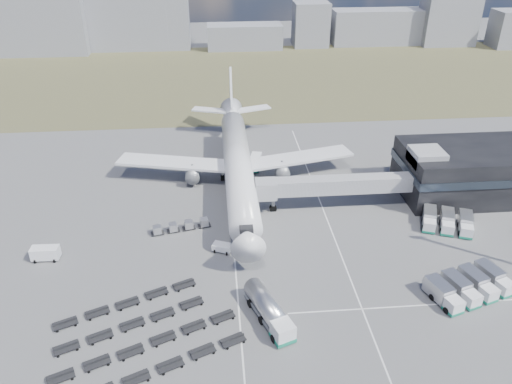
{
  "coord_description": "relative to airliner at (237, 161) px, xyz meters",
  "views": [
    {
      "loc": [
        -4.24,
        -61.51,
        50.78
      ],
      "look_at": [
        2.92,
        20.99,
        4.0
      ],
      "focal_mm": 35.0,
      "sensor_mm": 36.0,
      "label": 1
    }
  ],
  "objects": [
    {
      "name": "jet_bridge",
      "position": [
        15.9,
        -11.95,
        -0.24
      ],
      "size": [
        30.3,
        3.8,
        7.05
      ],
      "color": "#939399",
      "rests_on": "ground"
    },
    {
      "name": "service_trucks_near",
      "position": [
        32.86,
        -38.45,
        -3.83
      ],
      "size": [
        13.55,
        10.04,
        2.69
      ],
      "rotation": [
        0.0,
        0.0,
        0.31
      ],
      "color": "white",
      "rests_on": "ground"
    },
    {
      "name": "terminal",
      "position": [
        47.77,
        -8.41,
        -0.04
      ],
      "size": [
        30.4,
        16.4,
        11.0
      ],
      "color": "black",
      "rests_on": "ground"
    },
    {
      "name": "fuel_tanker",
      "position": [
        2.13,
        -41.45,
        -3.48
      ],
      "size": [
        6.54,
        11.47,
        3.62
      ],
      "rotation": [
        0.0,
        0.0,
        0.35
      ],
      "color": "white",
      "rests_on": "ground"
    },
    {
      "name": "grass_strip",
      "position": [
        0.0,
        77.62,
        -5.29
      ],
      "size": [
        420.0,
        90.0,
        0.01
      ],
      "primitive_type": "cube",
      "color": "#48422B",
      "rests_on": "ground"
    },
    {
      "name": "catering_truck",
      "position": [
        4.33,
        6.84,
        -3.96
      ],
      "size": [
        3.66,
        6.06,
        2.6
      ],
      "rotation": [
        0.0,
        0.0,
        -0.25
      ],
      "color": "white",
      "rests_on": "ground"
    },
    {
      "name": "pushback_tug",
      "position": [
        -4.0,
        -24.38,
        -4.57
      ],
      "size": [
        3.6,
        2.85,
        1.44
      ],
      "primitive_type": "cube",
      "rotation": [
        0.0,
        0.0,
        -0.39
      ],
      "color": "white",
      "rests_on": "ground"
    },
    {
      "name": "lane_markings",
      "position": [
        9.77,
        -29.38,
        -5.29
      ],
      "size": [
        47.12,
        110.0,
        0.01
      ],
      "color": "silver",
      "rests_on": "ground"
    },
    {
      "name": "skyline",
      "position": [
        -10.45,
        120.49,
        3.89
      ],
      "size": [
        284.86,
        24.1,
        23.74
      ],
      "color": "gray",
      "rests_on": "ground"
    },
    {
      "name": "uld_row",
      "position": [
        -11.27,
        -17.33,
        -4.39
      ],
      "size": [
        10.93,
        3.68,
        1.51
      ],
      "rotation": [
        0.0,
        0.0,
        0.21
      ],
      "color": "black",
      "rests_on": "ground"
    },
    {
      "name": "baggage_dollies",
      "position": [
        -15.95,
        -43.44,
        -4.89
      ],
      "size": [
        28.67,
        24.13,
        0.8
      ],
      "rotation": [
        0.0,
        0.0,
        0.41
      ],
      "color": "black",
      "rests_on": "ground"
    },
    {
      "name": "service_trucks_far",
      "position": [
        37.19,
        -20.66,
        -3.88
      ],
      "size": [
        10.29,
        9.1,
        2.6
      ],
      "rotation": [
        0.0,
        0.0,
        -0.37
      ],
      "color": "white",
      "rests_on": "ground"
    },
    {
      "name": "utility_van",
      "position": [
        -33.29,
        -24.12,
        -4.1
      ],
      "size": [
        4.56,
        2.16,
        2.39
      ],
      "primitive_type": "cube",
      "rotation": [
        0.0,
        0.0,
        -0.03
      ],
      "color": "white",
      "rests_on": "ground"
    },
    {
      "name": "ground",
      "position": [
        0.0,
        -32.38,
        -5.29
      ],
      "size": [
        420.0,
        420.0,
        0.0
      ],
      "primitive_type": "plane",
      "color": "#565659",
      "rests_on": "ground"
    },
    {
      "name": "airliner",
      "position": [
        0.0,
        0.0,
        0.0
      ],
      "size": [
        51.59,
        64.53,
        17.62
      ],
      "color": "white",
      "rests_on": "ground"
    }
  ]
}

